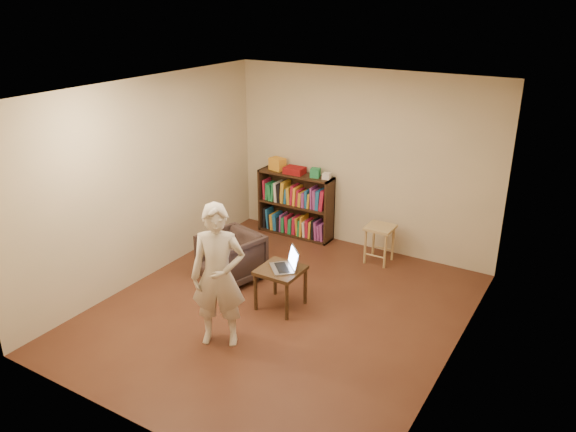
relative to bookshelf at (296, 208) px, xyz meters
The scene contains 15 objects.
floor 2.36m from the bookshelf, 64.47° to the right, with size 4.50×4.50×0.00m, color #482317.
ceiling 3.17m from the bookshelf, 64.47° to the right, with size 4.50×4.50×0.00m, color silver.
wall_back 1.33m from the bookshelf, ahead, with size 4.00×4.00×0.00m, color #BAAC8D.
wall_left 2.47m from the bookshelf, 115.52° to the right, with size 4.50×4.50×0.00m, color #BAAC8D.
wall_right 3.76m from the bookshelf, 34.91° to the right, with size 4.50×4.50×0.00m, color #BAAC8D.
bookshelf is the anchor object (origin of this frame).
box_yellow 0.74m from the bookshelf, behind, with size 0.23×0.17×0.19m, color orange.
red_cloth 0.61m from the bookshelf, 128.77° to the right, with size 0.30×0.22×0.10m, color maroon.
box_green 0.71m from the bookshelf, ahead, with size 0.13×0.13×0.13m, color #228049.
box_white 0.80m from the bookshelf, ahead, with size 0.11×0.11×0.09m, color silver.
stool 1.51m from the bookshelf, ahead, with size 0.37×0.37×0.54m.
armchair 1.74m from the bookshelf, 88.92° to the right, with size 0.69×0.71×0.65m, color #322421.
side_table 2.21m from the bookshelf, 64.42° to the right, with size 0.50×0.50×0.51m.
laptop 2.20m from the bookshelf, 62.59° to the right, with size 0.44×0.44×0.25m.
person 3.06m from the bookshelf, 75.16° to the right, with size 0.58×0.38×1.58m, color beige.
Camera 1 is at (3.08, -4.92, 3.53)m, focal length 35.00 mm.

